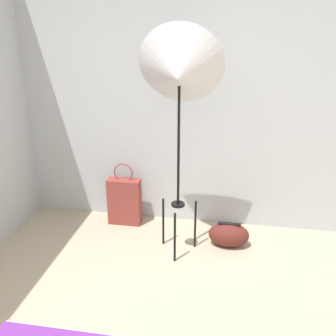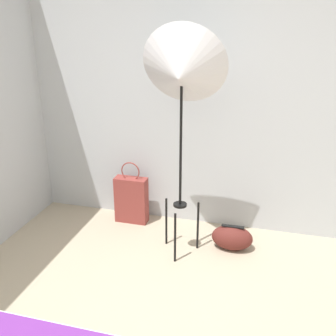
{
  "view_description": "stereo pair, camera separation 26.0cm",
  "coord_description": "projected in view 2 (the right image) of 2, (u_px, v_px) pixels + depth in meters",
  "views": [
    {
      "loc": [
        0.3,
        -1.5,
        1.97
      ],
      "look_at": [
        -0.19,
        1.31,
        0.87
      ],
      "focal_mm": 42.0,
      "sensor_mm": 36.0,
      "label": 1
    },
    {
      "loc": [
        0.56,
        -1.44,
        1.97
      ],
      "look_at": [
        -0.19,
        1.31,
        0.87
      ],
      "focal_mm": 42.0,
      "sensor_mm": 36.0,
      "label": 2
    }
  ],
  "objects": [
    {
      "name": "wall_back",
      "position": [
        211.0,
        95.0,
        3.59
      ],
      "size": [
        8.0,
        0.05,
        2.6
      ],
      "color": "#B7BCC1",
      "rests_on": "ground_plane"
    },
    {
      "name": "photo_umbrella",
      "position": [
        182.0,
        73.0,
        2.98
      ],
      "size": [
        0.68,
        0.47,
        1.94
      ],
      "color": "black",
      "rests_on": "ground_plane"
    },
    {
      "name": "duffel_bag",
      "position": [
        232.0,
        238.0,
        3.54
      ],
      "size": [
        0.37,
        0.22,
        0.23
      ],
      "color": "#5B231E",
      "rests_on": "ground_plane"
    },
    {
      "name": "tote_bag",
      "position": [
        131.0,
        199.0,
        3.97
      ],
      "size": [
        0.33,
        0.13,
        0.65
      ],
      "color": "brown",
      "rests_on": "ground_plane"
    }
  ]
}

